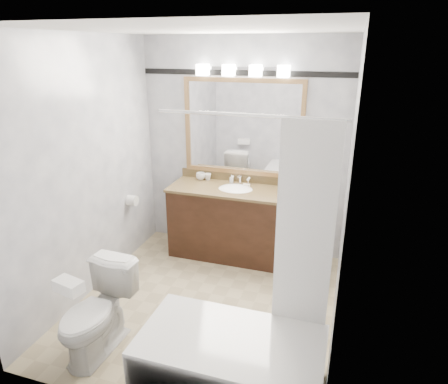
# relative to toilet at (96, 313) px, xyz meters

# --- Properties ---
(room) EXTENTS (2.42, 2.62, 2.52)m
(room) POSITION_rel_toilet_xyz_m (0.61, 0.87, 0.88)
(room) COLOR tan
(room) RESTS_ON ground
(vanity) EXTENTS (1.53, 0.58, 0.97)m
(vanity) POSITION_rel_toilet_xyz_m (0.61, 1.89, 0.08)
(vanity) COLOR black
(vanity) RESTS_ON ground
(mirror) EXTENTS (1.40, 0.04, 1.10)m
(mirror) POSITION_rel_toilet_xyz_m (0.61, 2.15, 1.13)
(mirror) COLOR #A67B4B
(mirror) RESTS_ON room
(vanity_light_bar) EXTENTS (1.02, 0.14, 0.12)m
(vanity_light_bar) POSITION_rel_toilet_xyz_m (0.61, 2.10, 1.77)
(vanity_light_bar) COLOR silver
(vanity_light_bar) RESTS_ON room
(accent_stripe) EXTENTS (2.40, 0.01, 0.06)m
(accent_stripe) POSITION_rel_toilet_xyz_m (0.61, 2.16, 1.73)
(accent_stripe) COLOR black
(accent_stripe) RESTS_ON room
(bathtub) EXTENTS (1.30, 0.75, 1.96)m
(bathtub) POSITION_rel_toilet_xyz_m (1.17, -0.03, -0.09)
(bathtub) COLOR white
(bathtub) RESTS_ON ground
(tp_roll) EXTENTS (0.11, 0.12, 0.12)m
(tp_roll) POSITION_rel_toilet_xyz_m (-0.53, 1.53, 0.33)
(tp_roll) COLOR white
(tp_roll) RESTS_ON room
(toilet) EXTENTS (0.45, 0.74, 0.73)m
(toilet) POSITION_rel_toilet_xyz_m (0.00, 0.00, 0.00)
(toilet) COLOR white
(toilet) RESTS_ON ground
(tissue_box) EXTENTS (0.24, 0.16, 0.09)m
(tissue_box) POSITION_rel_toilet_xyz_m (0.00, -0.25, 0.41)
(tissue_box) COLOR white
(tissue_box) RESTS_ON toilet
(coffee_maker) EXTENTS (0.16, 0.20, 0.31)m
(coffee_maker) POSITION_rel_toilet_xyz_m (1.22, 1.91, 0.64)
(coffee_maker) COLOR black
(coffee_maker) RESTS_ON vanity
(cup_left) EXTENTS (0.14, 0.14, 0.09)m
(cup_left) POSITION_rel_toilet_xyz_m (0.12, 2.07, 0.53)
(cup_left) COLOR white
(cup_left) RESTS_ON vanity
(cup_right) EXTENTS (0.11, 0.11, 0.08)m
(cup_right) POSITION_rel_toilet_xyz_m (0.20, 2.09, 0.52)
(cup_right) COLOR white
(cup_right) RESTS_ON vanity
(soap_bottle_a) EXTENTS (0.05, 0.05, 0.09)m
(soap_bottle_a) POSITION_rel_toilet_xyz_m (0.51, 2.08, 0.53)
(soap_bottle_a) COLOR white
(soap_bottle_a) RESTS_ON vanity
(soap_bar) EXTENTS (0.08, 0.06, 0.02)m
(soap_bar) POSITION_rel_toilet_xyz_m (0.71, 2.00, 0.50)
(soap_bar) COLOR beige
(soap_bar) RESTS_ON vanity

